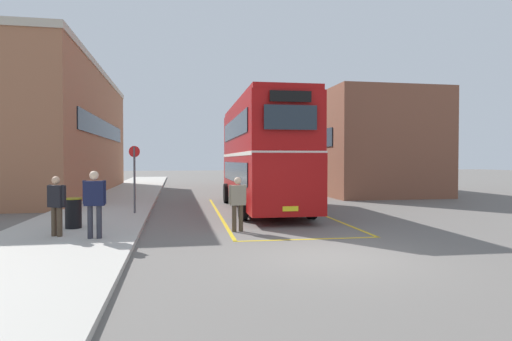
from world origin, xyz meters
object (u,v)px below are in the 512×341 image
at_px(single_deck_bus, 265,167).
at_px(bus_stop_sign, 134,173).
at_px(pedestrian_boarding, 238,200).
at_px(pedestrian_waiting_near, 57,202).
at_px(pedestrian_waiting_far, 94,199).
at_px(double_decker_bus, 262,153).
at_px(litter_bin, 73,213).

height_order(single_deck_bus, bus_stop_sign, single_deck_bus).
height_order(single_deck_bus, pedestrian_boarding, single_deck_bus).
height_order(pedestrian_waiting_near, pedestrian_waiting_far, pedestrian_waiting_far).
distance_m(pedestrian_boarding, bus_stop_sign, 5.54).
xyz_separation_m(single_deck_bus, pedestrian_waiting_far, (-9.39, -23.25, -0.45)).
xyz_separation_m(double_decker_bus, bus_stop_sign, (-5.38, -1.43, -0.79)).
xyz_separation_m(double_decker_bus, pedestrian_waiting_far, (-5.92, -6.93, -1.33)).
bearing_deg(double_decker_bus, litter_bin, -144.05).
relative_size(pedestrian_waiting_near, bus_stop_sign, 0.62).
xyz_separation_m(double_decker_bus, single_deck_bus, (3.47, 16.32, -0.87)).
bearing_deg(pedestrian_waiting_near, double_decker_bus, 42.51).
height_order(double_decker_bus, single_deck_bus, double_decker_bus).
relative_size(single_deck_bus, litter_bin, 10.73).
distance_m(single_deck_bus, pedestrian_waiting_near, 25.03).
bearing_deg(double_decker_bus, pedestrian_boarding, -108.67).
height_order(pedestrian_boarding, pedestrian_waiting_far, pedestrian_waiting_far).
height_order(pedestrian_waiting_far, litter_bin, pedestrian_waiting_far).
bearing_deg(litter_bin, pedestrian_waiting_far, -63.91).
bearing_deg(pedestrian_boarding, double_decker_bus, 71.33).
distance_m(double_decker_bus, bus_stop_sign, 5.62).
height_order(pedestrian_boarding, bus_stop_sign, bus_stop_sign).
xyz_separation_m(single_deck_bus, bus_stop_sign, (-8.85, -17.75, 0.08)).
distance_m(pedestrian_waiting_near, bus_stop_sign, 5.27).
bearing_deg(pedestrian_waiting_far, litter_bin, 116.09).
relative_size(single_deck_bus, pedestrian_boarding, 5.85).
bearing_deg(bus_stop_sign, pedestrian_boarding, -50.97).
distance_m(pedestrian_waiting_near, litter_bin, 1.50).
bearing_deg(double_decker_bus, pedestrian_waiting_far, -130.49).
bearing_deg(litter_bin, pedestrian_waiting_near, -94.74).
xyz_separation_m(single_deck_bus, pedestrian_boarding, (-5.40, -22.01, -0.66)).
relative_size(pedestrian_waiting_far, bus_stop_sign, 0.68).
height_order(pedestrian_boarding, pedestrian_waiting_near, pedestrian_waiting_near).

